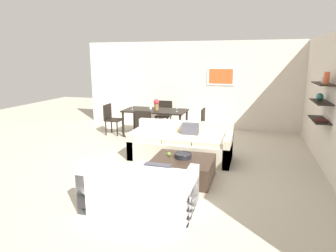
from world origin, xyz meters
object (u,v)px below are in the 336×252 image
sofa_beige (181,146)px  wine_glass_foot (151,108)px  decorative_bowl (183,155)px  dining_table (155,112)px  dining_chair_foot (145,125)px  centerpiece_vase (156,104)px  apple_on_coffee_table (169,154)px  dining_chair_head (164,113)px  dining_chair_left_near (111,117)px  dining_chair_right_near (199,122)px  loveseat_white (140,190)px  coffee_table (182,169)px  wine_glass_right_near (177,107)px  wine_glass_left_near (132,105)px

sofa_beige → wine_glass_foot: wine_glass_foot is taller
sofa_beige → decorative_bowl: sofa_beige is taller
dining_table → dining_chair_foot: bearing=-90.0°
sofa_beige → centerpiece_vase: (-1.16, 1.73, 0.63)m
dining_table → sofa_beige: bearing=-55.7°
apple_on_coffee_table → centerpiece_vase: bearing=113.1°
decorative_bowl → dining_chair_head: size_ratio=0.36×
centerpiece_vase → dining_table: bearing=157.0°
dining_chair_foot → dining_chair_left_near: same height
sofa_beige → dining_chair_left_near: dining_chair_left_near is taller
dining_table → dining_chair_left_near: (-1.29, -0.21, -0.17)m
dining_chair_left_near → dining_chair_right_near: (2.59, 0.00, 0.00)m
dining_chair_head → wine_glass_foot: (-0.00, -1.27, 0.37)m
decorative_bowl → wine_glass_foot: (-1.49, 2.38, 0.45)m
loveseat_white → dining_table: (-1.16, 4.11, 0.39)m
coffee_table → decorative_bowl: (-0.00, 0.06, 0.24)m
dining_chair_head → wine_glass_right_near: bearing=-55.9°
dining_chair_foot → wine_glass_right_near: bearing=48.6°
apple_on_coffee_table → dining_chair_left_near: 3.56m
coffee_table → sofa_beige: bearing=105.1°
dining_chair_left_near → apple_on_coffee_table: bearing=-45.5°
sofa_beige → loveseat_white: bearing=-90.9°
sofa_beige → dining_chair_foot: size_ratio=2.48×
wine_glass_right_near → wine_glass_foot: size_ratio=0.91×
sofa_beige → wine_glass_left_near: 2.54m
wine_glass_right_near → coffee_table: bearing=-73.1°
wine_glass_left_near → wine_glass_foot: bearing=-23.3°
loveseat_white → coffee_table: (0.33, 1.27, -0.10)m
coffee_table → dining_chair_left_near: 3.85m
dining_chair_left_near → wine_glass_foot: size_ratio=4.80×
wine_glass_foot → centerpiece_vase: bearing=84.3°
dining_table → centerpiece_vase: 0.25m
decorative_bowl → centerpiece_vase: 3.16m
dining_chair_right_near → dining_chair_head: bearing=140.3°
decorative_bowl → wine_glass_right_near: 2.83m
dining_table → decorative_bowl: bearing=-61.9°
wine_glass_foot → sofa_beige: bearing=-48.5°
wine_glass_left_near → dining_table: bearing=9.7°
dining_chair_head → wine_glass_foot: size_ratio=4.80×
dining_chair_foot → dining_chair_left_near: 1.45m
decorative_bowl → wine_glass_left_near: wine_glass_left_near is taller
dining_chair_head → dining_chair_left_near: 1.68m
dining_table → wine_glass_left_near: size_ratio=10.42×
dining_chair_right_near → wine_glass_left_near: bearing=177.3°
dining_table → wine_glass_right_near: bearing=-9.7°
decorative_bowl → dining_chair_right_near: size_ratio=0.36×
dining_table → dining_chair_right_near: size_ratio=2.01×
sofa_beige → apple_on_coffee_table: sofa_beige is taller
sofa_beige → dining_table: (-1.19, 1.75, 0.39)m
dining_chair_head → sofa_beige: bearing=-65.5°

